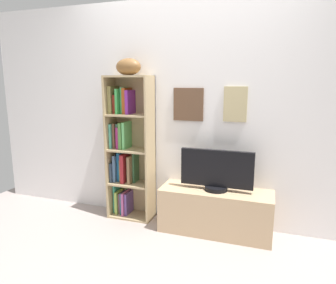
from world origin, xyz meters
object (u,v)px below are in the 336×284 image
at_px(bookshelf, 127,150).
at_px(television, 217,171).
at_px(tv_stand, 215,211).
at_px(football, 128,67).

height_order(bookshelf, television, bookshelf).
xyz_separation_m(tv_stand, television, (0.00, 0.00, 0.42)).
bearing_deg(bookshelf, football, -28.16).
bearing_deg(tv_stand, football, 176.24).
distance_m(football, television, 1.37).
height_order(tv_stand, television, television).
distance_m(bookshelf, television, 1.01).
xyz_separation_m(football, television, (0.95, -0.06, -1.00)).
distance_m(bookshelf, tv_stand, 1.14).
xyz_separation_m(football, tv_stand, (0.95, -0.06, -1.41)).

